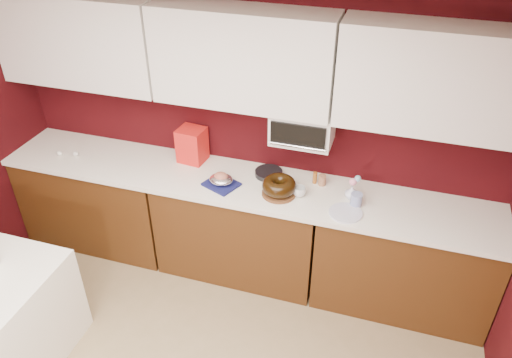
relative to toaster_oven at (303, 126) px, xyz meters
The scene contains 29 objects.
ceiling 2.43m from the toaster_oven, 102.07° to the right, with size 4.00×4.50×0.02m, color white.
wall_back 0.49m from the toaster_oven, 162.14° to the left, with size 4.00×0.02×2.50m, color #36070A.
base_cabinet_left 2.02m from the toaster_oven, behind, with size 1.31×0.58×0.86m, color #47270E.
base_cabinet_center 1.06m from the toaster_oven, 159.86° to the right, with size 1.31×0.58×0.86m, color #47270E.
base_cabinet_right 1.30m from the toaster_oven, 10.58° to the right, with size 1.31×0.58×0.86m, color #47270E.
countertop 0.69m from the toaster_oven, 159.86° to the right, with size 4.00×0.62×0.04m, color white.
upper_cabinet_left 1.85m from the toaster_oven, behind, with size 1.31×0.33×0.70m, color white.
upper_cabinet_center 0.65m from the toaster_oven, behind, with size 1.31×0.33×0.70m, color white.
upper_cabinet_right 1.00m from the toaster_oven, ahead, with size 1.31×0.33×0.70m, color white.
toaster_oven is the anchor object (origin of this frame).
toaster_oven_door 0.16m from the toaster_oven, 90.00° to the right, with size 0.40×0.02×0.18m, color black.
toaster_oven_handle 0.19m from the toaster_oven, 90.00° to the right, with size 0.02×0.02×0.42m, color silver.
cake_base 0.53m from the toaster_oven, 113.44° to the right, with size 0.26×0.26×0.02m, color brown.
bundt_cake 0.48m from the toaster_oven, 113.44° to the right, with size 0.26×0.26×0.10m, color black.
navy_towel 0.77m from the toaster_oven, 155.46° to the right, with size 0.24×0.21×0.02m, color #15184F.
foil_ham_nest 0.75m from the toaster_oven, 155.46° to the right, with size 0.19×0.16×0.07m, color white.
roasted_ham 0.73m from the toaster_oven, 155.46° to the right, with size 0.11×0.09×0.07m, color #BC6B56.
pandoro_box 0.98m from the toaster_oven, behind, with size 0.21×0.19×0.29m, color #B90C21.
dark_pan 0.52m from the toaster_oven, behind, with size 0.22×0.22×0.04m, color black.
coffee_mug 0.48m from the toaster_oven, 78.26° to the right, with size 0.09×0.09×0.09m, color silver.
blue_jar 0.67m from the toaster_oven, 24.05° to the right, with size 0.09×0.09×0.10m, color navy.
flower_vase 0.61m from the toaster_oven, 16.93° to the right, with size 0.08×0.08×0.12m, color silver.
flower_pink 0.55m from the toaster_oven, 16.93° to the right, with size 0.06×0.06×0.06m, color pink.
flower_blue 0.56m from the toaster_oven, 13.49° to the right, with size 0.05×0.05×0.05m, color #7CB0C7.
china_plate 0.71m from the toaster_oven, 38.57° to the right, with size 0.24×0.24×0.01m, color silver.
amber_bottle 0.44m from the toaster_oven, ahead, with size 0.03×0.03×0.10m, color #96521B.
paper_cup 0.47m from the toaster_oven, ahead, with size 0.06×0.06×0.09m, color #956243.
egg_left 1.96m from the toaster_oven, behind, with size 0.05×0.04×0.04m, color silver.
egg_right 2.10m from the toaster_oven, behind, with size 0.05×0.04×0.04m, color white.
Camera 1 is at (1.09, -1.11, 3.09)m, focal length 35.00 mm.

